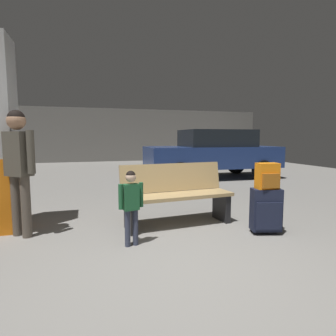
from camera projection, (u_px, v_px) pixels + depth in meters
ground_plane at (127, 195)px, 6.54m from camera, size 18.00×18.00×0.10m
garage_back_wall at (103, 135)px, 14.84m from camera, size 18.00×0.12×2.80m
bench at (177, 195)px, 4.12m from camera, size 1.64×0.67×0.89m
suitcase at (266, 210)px, 3.72m from camera, size 0.42×0.31×0.60m
backpack_bright at (267, 176)px, 3.67m from camera, size 0.30×0.22×0.34m
child at (131, 200)px, 3.27m from camera, size 0.30×0.18×0.89m
adult at (18, 160)px, 3.54m from camera, size 0.44×0.40×1.62m
parked_car_near at (213, 152)px, 8.84m from camera, size 4.14×1.87×1.51m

